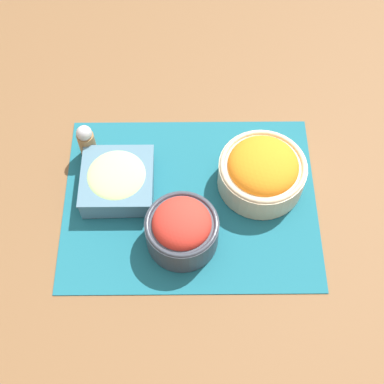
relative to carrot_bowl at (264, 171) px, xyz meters
name	(u,v)px	position (x,y,z in m)	size (l,w,h in m)	color
ground_plane	(192,201)	(-0.14, -0.04, -0.05)	(3.00, 3.00, 0.00)	brown
placemat	(192,200)	(-0.14, -0.04, -0.05)	(0.48, 0.38, 0.00)	#195B6B
carrot_bowl	(264,171)	(0.00, 0.00, 0.00)	(0.17, 0.17, 0.09)	#C6B28E
cucumber_bowl	(119,180)	(-0.27, -0.01, -0.01)	(0.14, 0.14, 0.06)	slate
tomato_bowl	(184,228)	(-0.15, -0.12, 0.00)	(0.13, 0.13, 0.10)	#333842
pepper_shaker	(88,141)	(-0.34, 0.07, 0.00)	(0.03, 0.03, 0.08)	olive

